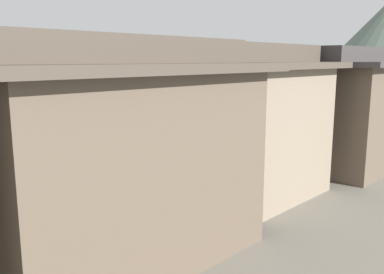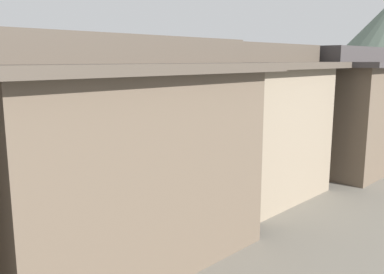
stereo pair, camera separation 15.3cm
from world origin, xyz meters
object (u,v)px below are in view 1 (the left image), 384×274
house_waterfront_second (104,151)px  mooring_post_dock_far (310,136)px  boat_moored_nearest (303,143)px  house_waterfront_narrow (337,108)px  boat_moored_far (268,152)px  house_waterfront_tall (249,121)px  boat_moored_second (350,127)px  mooring_post_dock_mid (202,164)px  boat_moored_third (2,224)px

house_waterfront_second → mooring_post_dock_far: (-3.65, 18.90, -2.52)m
boat_moored_nearest → house_waterfront_narrow: house_waterfront_narrow is taller
boat_moored_far → house_waterfront_second: size_ratio=0.49×
house_waterfront_tall → mooring_post_dock_far: house_waterfront_tall is taller
boat_moored_far → house_waterfront_second: 17.40m
house_waterfront_second → house_waterfront_narrow: size_ratio=1.09×
boat_moored_second → house_waterfront_second: house_waterfront_second is taller
mooring_post_dock_mid → mooring_post_dock_far: size_ratio=1.03×
house_waterfront_second → house_waterfront_tall: bearing=93.1°
house_waterfront_narrow → mooring_post_dock_mid: size_ratio=7.83×
house_waterfront_second → boat_moored_second: bearing=101.2°
boat_moored_third → house_waterfront_narrow: 16.90m
boat_moored_nearest → boat_moored_far: boat_moored_far is taller
mooring_post_dock_far → house_waterfront_tall: bearing=-74.2°
boat_moored_nearest → house_waterfront_second: (5.44, -21.23, 3.59)m
house_waterfront_narrow → mooring_post_dock_mid: bearing=-119.7°
house_waterfront_tall → mooring_post_dock_mid: 4.16m
boat_moored_second → house_waterfront_tall: (5.79, -23.92, 3.63)m
boat_moored_nearest → house_waterfront_second: house_waterfront_second is taller
boat_moored_third → house_waterfront_narrow: (5.99, 15.38, 3.64)m
boat_moored_far → house_waterfront_tall: size_ratio=0.67×
boat_moored_nearest → boat_moored_second: 10.11m
boat_moored_nearest → mooring_post_dock_mid: size_ratio=3.76×
house_waterfront_second → house_waterfront_narrow: same height
boat_moored_second → boat_moored_far: bearing=-86.3°
boat_moored_second → house_waterfront_second: size_ratio=0.46×
house_waterfront_tall → boat_moored_third: bearing=-123.9°
house_waterfront_narrow → mooring_post_dock_far: 6.23m
boat_moored_second → house_waterfront_narrow: size_ratio=0.51×
boat_moored_nearest → boat_moored_second: bearing=94.3°
boat_moored_nearest → boat_moored_far: (0.21, -5.00, 0.11)m
house_waterfront_second → mooring_post_dock_mid: (-3.65, 8.07, -2.50)m
boat_moored_nearest → mooring_post_dock_mid: mooring_post_dock_mid is taller
boat_moored_nearest → mooring_post_dock_far: size_ratio=3.86×
house_waterfront_narrow → boat_moored_third: bearing=-111.3°
house_waterfront_second → house_waterfront_narrow: (0.08, 14.60, 0.00)m
boat_moored_third → house_waterfront_narrow: size_ratio=0.61×
house_waterfront_tall → house_waterfront_narrow: size_ratio=0.80×
boat_moored_third → house_waterfront_second: (5.91, 0.78, 3.64)m
boat_moored_second → house_waterfront_tall: size_ratio=0.63×
mooring_post_dock_mid → boat_moored_nearest: bearing=97.8°
boat_moored_nearest → house_waterfront_tall: (5.04, -13.83, 3.61)m
boat_moored_nearest → house_waterfront_narrow: (5.52, -6.64, 3.60)m
house_waterfront_narrow → boat_moored_far: bearing=162.9°
house_waterfront_second → mooring_post_dock_mid: house_waterfront_second is taller
boat_moored_second → house_waterfront_narrow: house_waterfront_narrow is taller
boat_moored_nearest → boat_moored_second: (-0.75, 10.08, -0.02)m
house_waterfront_narrow → mooring_post_dock_far: bearing=130.9°
house_waterfront_tall → mooring_post_dock_mid: house_waterfront_tall is taller
house_waterfront_narrow → mooring_post_dock_mid: (-3.73, -6.52, -2.51)m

